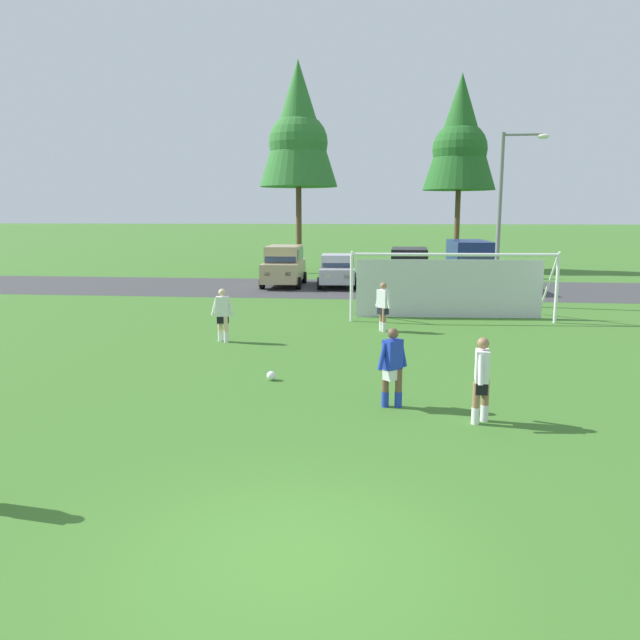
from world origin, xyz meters
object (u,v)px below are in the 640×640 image
Objects in this scene: soccer_goal at (450,284)px; parked_car_slot_center at (469,264)px; parked_car_slot_left at (337,270)px; player_winger_left at (481,380)px; street_lamp at (503,218)px; player_defender_far at (392,368)px; player_striker_near at (223,315)px; parked_car_slot_center_left at (409,269)px; parked_car_slot_far_left at (284,265)px; soccer_ball at (271,376)px; player_midfield_center at (383,307)px.

soccer_goal reaches higher than parked_car_slot_center.
soccer_goal is 1.74× the size of parked_car_slot_left.
street_lamp reaches higher than player_winger_left.
street_lamp reaches higher than soccer_goal.
player_defender_far is at bearing -107.79° from street_lamp.
parked_car_slot_center_left is (6.07, 13.09, 0.29)m from player_striker_near.
parked_car_slot_far_left reaches higher than player_winger_left.
soccer_goal is 12.49m from parked_car_slot_far_left.
parked_car_slot_center_left is at bearing 98.77° from soccer_goal.
soccer_ball is 0.05× the size of parked_car_slot_center_left.
parked_car_slot_left is at bearing 140.53° from street_lamp.
soccer_goal reaches higher than player_striker_near.
player_midfield_center is 1.00× the size of player_winger_left.
player_defender_far is (2.82, -1.73, 0.71)m from soccer_ball.
soccer_ball is 4.83m from player_striker_near.
soccer_goal reaches higher than soccer_ball.
parked_car_slot_far_left is at bearing 108.85° from player_winger_left.
parked_car_slot_far_left is 0.65× the size of street_lamp.
soccer_goal reaches higher than parked_car_slot_center_left.
street_lamp is (3.01, 15.29, 2.89)m from player_winger_left.
player_striker_near and player_midfield_center have the same top height.
soccer_ball is at bearing -118.45° from soccer_goal.
parked_car_slot_center is (6.80, -0.94, 0.47)m from parked_car_slot_left.
parked_car_slot_center_left is 0.65× the size of street_lamp.
player_midfield_center is 10.91m from parked_car_slot_center_left.
soccer_ball is at bearing -120.33° from street_lamp.
soccer_goal is at bearing -50.90° from parked_car_slot_far_left.
player_midfield_center is 0.35× the size of parked_car_slot_far_left.
parked_car_slot_center_left is (3.74, -1.61, 0.24)m from parked_car_slot_left.
soccer_goal reaches higher than parked_car_slot_left.
parked_car_slot_center is 0.68× the size of street_lamp.
player_defender_far is (5.11, -5.93, 0.00)m from player_striker_near.
player_striker_near is at bearing 130.75° from player_defender_far.
player_midfield_center is at bearing -131.05° from soccer_goal.
parked_car_slot_center_left reaches higher than parked_car_slot_left.
parked_car_slot_center_left is at bearing 91.99° from player_winger_left.
soccer_goal is 3.76m from player_midfield_center.
parked_car_slot_center reaches higher than parked_car_slot_left.
player_midfield_center is 0.38× the size of parked_car_slot_left.
soccer_ball is 0.13× the size of player_winger_left.
player_defender_far is 0.38× the size of parked_car_slot_left.
player_midfield_center is 0.34× the size of parked_car_slot_center.
player_defender_far is (-2.20, -10.99, -0.47)m from soccer_goal.
soccer_goal is 11.79m from player_winger_left.
player_winger_left is 0.34× the size of parked_car_slot_center.
street_lamp is at bearing 72.21° from player_defender_far.
parked_car_slot_far_left is at bearing 129.10° from soccer_goal.
parked_car_slot_far_left is (-0.57, 14.76, 0.29)m from player_striker_near.
player_defender_far is (0.25, -8.18, 0.00)m from player_midfield_center.
parked_car_slot_center is (9.13, 13.76, 0.52)m from player_striker_near.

